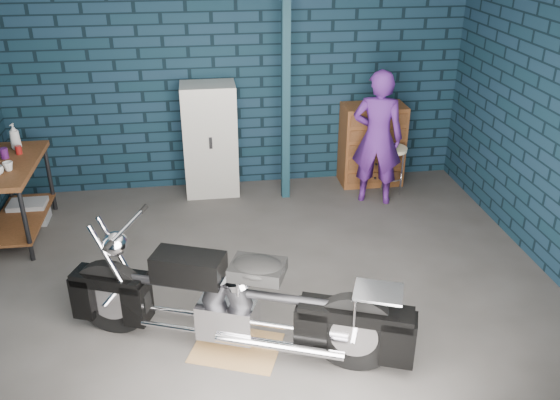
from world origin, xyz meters
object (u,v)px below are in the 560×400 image
Objects in this scene: motorcycle at (234,295)px; tool_chest at (372,145)px; workbench at (16,199)px; storage_bin at (29,212)px; locker at (210,140)px; person at (377,138)px; shop_stool at (391,172)px.

motorcycle is 3.89m from tool_chest.
tool_chest is at bearing 11.04° from workbench.
locker is at bearing 14.22° from storage_bin.
motorcycle is 3.38m from person.
shop_stool is (0.14, -0.45, -0.21)m from tool_chest.
shop_stool is at bearing -136.88° from person.
tool_chest is 1.63× the size of shop_stool.
tool_chest is at bearing 106.96° from shop_stool.
tool_chest is at bearing 78.05° from motorcycle.
locker is at bearing 180.00° from tool_chest.
shop_stool is at bearing 5.24° from workbench.
workbench reaches higher than storage_bin.
motorcycle reaches higher than workbench.
motorcycle is 3.59m from storage_bin.
workbench is 1.25× the size of tool_chest.
workbench is 3.35m from motorcycle.
tool_chest is at bearing 7.31° from storage_bin.
storage_bin is at bearing 20.22° from person.
storage_bin is 4.60m from shop_stool.
locker is 1.33× the size of tool_chest.
person reaches higher than tool_chest.
workbench is 4.39m from person.
storage_bin is 0.29× the size of locker.
storage_bin is at bearing 151.99° from motorcycle.
shop_stool is at bearing 1.51° from storage_bin.
person is 2.16m from locker.
shop_stool is at bearing -73.04° from tool_chest.
tool_chest is (0.11, 0.56, -0.31)m from person.
person is at bearing 4.14° from workbench.
motorcycle is 2.29× the size of tool_chest.
shop_stool is at bearing 72.32° from motorcycle.
storage_bin is at bearing -172.69° from tool_chest.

